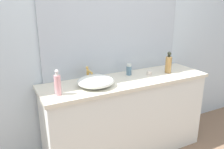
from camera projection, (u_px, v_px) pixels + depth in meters
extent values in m
cube|color=silver|center=(105.00, 32.00, 2.39)|extent=(6.00, 0.06, 2.60)
cube|color=white|center=(126.00, 119.00, 2.46)|extent=(1.70, 0.47, 0.82)
cube|color=beige|center=(127.00, 81.00, 2.32)|extent=(1.74, 0.51, 0.03)
cube|color=#B2BCC6|center=(115.00, 27.00, 2.39)|extent=(1.56, 0.01, 0.97)
ellipsoid|color=white|center=(96.00, 81.00, 2.11)|extent=(0.34, 0.32, 0.09)
cylinder|color=gold|center=(88.00, 75.00, 2.27)|extent=(0.03, 0.03, 0.11)
cylinder|color=gold|center=(90.00, 72.00, 2.21)|extent=(0.02, 0.11, 0.02)
sphere|color=gold|center=(87.00, 68.00, 2.27)|extent=(0.03, 0.03, 0.03)
cylinder|color=#AF8146|center=(168.00, 65.00, 2.50)|extent=(0.07, 0.07, 0.18)
cylinder|color=#303322|center=(169.00, 56.00, 2.47)|extent=(0.03, 0.03, 0.02)
sphere|color=#2E3326|center=(169.00, 53.00, 2.46)|extent=(0.04, 0.04, 0.04)
cylinder|color=#2E3221|center=(170.00, 54.00, 2.46)|extent=(0.02, 0.02, 0.02)
cylinder|color=pink|center=(58.00, 85.00, 1.91)|extent=(0.05, 0.05, 0.17)
cylinder|color=silver|center=(57.00, 74.00, 1.88)|extent=(0.02, 0.02, 0.02)
sphere|color=silver|center=(57.00, 71.00, 1.87)|extent=(0.03, 0.03, 0.03)
cylinder|color=silver|center=(57.00, 72.00, 1.86)|extent=(0.01, 0.02, 0.01)
cylinder|color=slate|center=(129.00, 71.00, 2.44)|extent=(0.05, 0.05, 0.09)
cylinder|color=silver|center=(129.00, 65.00, 2.42)|extent=(0.05, 0.05, 0.03)
cylinder|color=silver|center=(149.00, 73.00, 2.45)|extent=(0.05, 0.05, 0.04)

